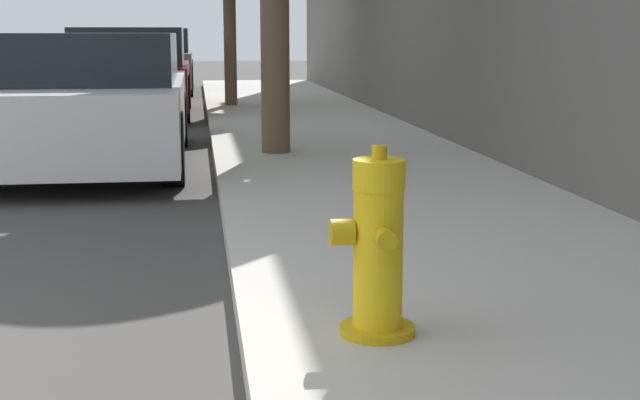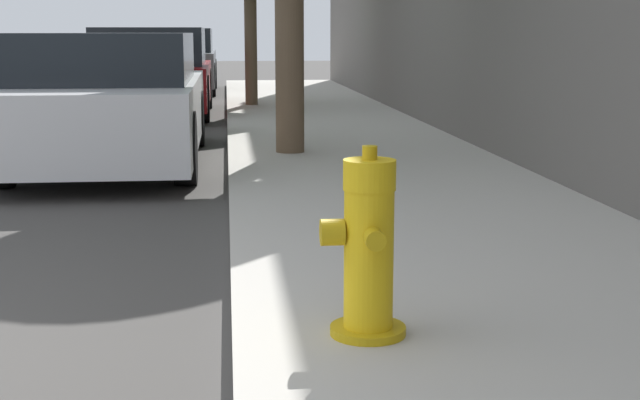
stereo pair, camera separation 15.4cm
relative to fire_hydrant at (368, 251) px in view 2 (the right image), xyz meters
name	(u,v)px [view 2 (the right image)]	position (x,y,z in m)	size (l,w,h in m)	color
sidewalk_slab	(566,355)	(0.80, -0.15, -0.42)	(2.71, 40.00, 0.13)	#B7B2A8
fire_hydrant	(368,251)	(0.00, 0.00, 0.00)	(0.35, 0.36, 0.78)	#C39C11
parked_car_near	(111,101)	(-1.74, 5.92, 0.18)	(1.81, 4.53, 1.35)	silver
parked_car_mid	(152,73)	(-1.76, 11.50, 0.21)	(1.89, 4.15, 1.43)	maroon
parked_car_far	(178,61)	(-1.64, 17.19, 0.22)	(1.70, 4.37, 1.44)	#4C5156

